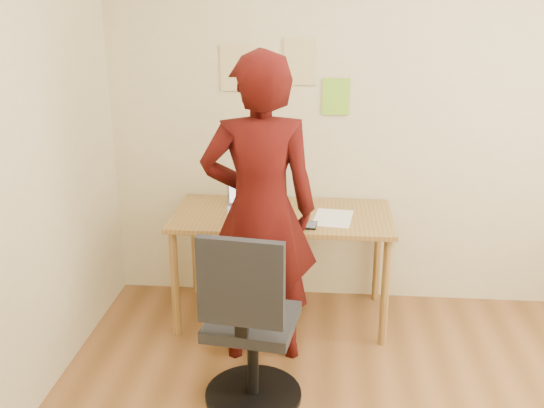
# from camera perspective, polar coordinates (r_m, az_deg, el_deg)

# --- Properties ---
(room) EXTENTS (3.58, 3.58, 2.78)m
(room) POSITION_cam_1_polar(r_m,az_deg,el_deg) (2.40, 11.57, 1.41)
(room) COLOR brown
(room) RESTS_ON ground
(desk) EXTENTS (1.40, 0.70, 0.74)m
(desk) POSITION_cam_1_polar(r_m,az_deg,el_deg) (3.92, 0.97, -2.11)
(desk) COLOR olive
(desk) RESTS_ON ground
(laptop) EXTENTS (0.34, 0.32, 0.21)m
(laptop) POSITION_cam_1_polar(r_m,az_deg,el_deg) (3.96, -2.09, 0.16)
(laptop) COLOR silver
(laptop) RESTS_ON desk
(paper_sheet) EXTENTS (0.27, 0.36, 0.00)m
(paper_sheet) POSITION_cam_1_polar(r_m,az_deg,el_deg) (3.84, 5.76, -1.30)
(paper_sheet) COLOR white
(paper_sheet) RESTS_ON desk
(phone) EXTENTS (0.08, 0.14, 0.01)m
(phone) POSITION_cam_1_polar(r_m,az_deg,el_deg) (3.69, 3.72, -2.02)
(phone) COLOR black
(phone) RESTS_ON desk
(wall_note_left) EXTENTS (0.21, 0.00, 0.30)m
(wall_note_left) POSITION_cam_1_polar(r_m,az_deg,el_deg) (4.08, -3.39, 12.66)
(wall_note_left) COLOR #DCC383
(wall_note_left) RESTS_ON room
(wall_note_mid) EXTENTS (0.21, 0.00, 0.30)m
(wall_note_mid) POSITION_cam_1_polar(r_m,az_deg,el_deg) (4.04, 2.63, 13.24)
(wall_note_mid) COLOR #DCC383
(wall_note_mid) RESTS_ON room
(wall_note_right) EXTENTS (0.18, 0.00, 0.24)m
(wall_note_right) POSITION_cam_1_polar(r_m,az_deg,el_deg) (4.06, 6.05, 10.00)
(wall_note_right) COLOR #8CD42F
(wall_note_right) RESTS_ON room
(office_chair) EXTENTS (0.52, 0.52, 1.00)m
(office_chair) POSITION_cam_1_polar(r_m,az_deg,el_deg) (3.16, -2.14, -12.07)
(office_chair) COLOR black
(office_chair) RESTS_ON ground
(person) EXTENTS (0.72, 0.53, 1.81)m
(person) POSITION_cam_1_polar(r_m,az_deg,el_deg) (3.43, -1.14, -0.75)
(person) COLOR #390907
(person) RESTS_ON ground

